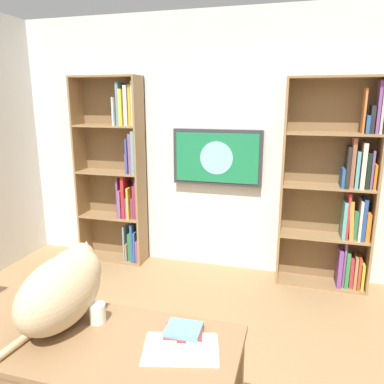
# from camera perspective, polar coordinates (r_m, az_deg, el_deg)

# --- Properties ---
(wall_back) EXTENTS (4.52, 0.06, 2.70)m
(wall_back) POSITION_cam_1_polar(r_m,az_deg,el_deg) (4.02, 3.51, 7.05)
(wall_back) COLOR silver
(wall_back) RESTS_ON ground
(bookshelf_left) EXTENTS (0.87, 0.28, 2.03)m
(bookshelf_left) POSITION_cam_1_polar(r_m,az_deg,el_deg) (3.86, 21.51, -0.21)
(bookshelf_left) COLOR #937047
(bookshelf_left) RESTS_ON ground
(bookshelf_right) EXTENTS (0.76, 0.28, 2.07)m
(bookshelf_right) POSITION_cam_1_polar(r_m,az_deg,el_deg) (4.27, -10.99, 2.89)
(bookshelf_right) COLOR #937047
(bookshelf_right) RESTS_ON ground
(wall_mounted_tv) EXTENTS (0.94, 0.07, 0.58)m
(wall_mounted_tv) POSITION_cam_1_polar(r_m,az_deg,el_deg) (3.95, 3.83, 5.25)
(wall_mounted_tv) COLOR #333338
(desk) EXTENTS (1.62, 0.60, 0.75)m
(desk) POSITION_cam_1_polar(r_m,az_deg,el_deg) (2.02, -18.64, -22.72)
(desk) COLOR olive
(desk) RESTS_ON ground
(cat) EXTENTS (0.30, 0.71, 0.36)m
(cat) POSITION_cam_1_polar(r_m,az_deg,el_deg) (2.00, -18.77, -13.37)
(cat) COLOR #D1B284
(cat) RESTS_ON desk
(open_binder) EXTENTS (0.37, 0.29, 0.02)m
(open_binder) POSITION_cam_1_polar(r_m,az_deg,el_deg) (1.78, -1.70, -22.69)
(open_binder) COLOR white
(open_binder) RESTS_ON desk
(coffee_mug) EXTENTS (0.08, 0.08, 0.10)m
(coffee_mug) POSITION_cam_1_polar(r_m,az_deg,el_deg) (2.00, -14.17, -17.42)
(coffee_mug) COLOR white
(coffee_mug) RESTS_ON desk
(desk_book_stack) EXTENTS (0.20, 0.17, 0.04)m
(desk_book_stack) POSITION_cam_1_polar(r_m,az_deg,el_deg) (1.86, -1.30, -20.42)
(desk_book_stack) COLOR #B7332D
(desk_book_stack) RESTS_ON desk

